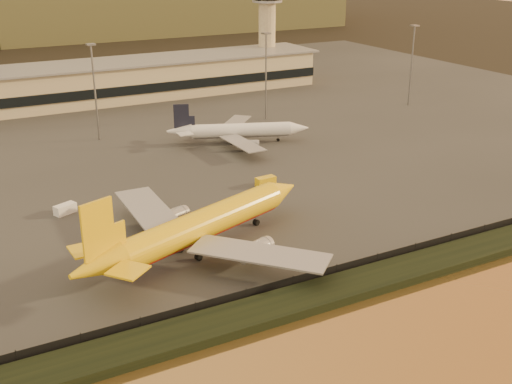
# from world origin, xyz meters

# --- Properties ---
(ground) EXTENTS (900.00, 900.00, 0.00)m
(ground) POSITION_xyz_m (0.00, 0.00, 0.00)
(ground) COLOR black
(ground) RESTS_ON ground
(embankment) EXTENTS (320.00, 7.00, 1.40)m
(embankment) POSITION_xyz_m (0.00, -17.00, 0.70)
(embankment) COLOR black
(embankment) RESTS_ON ground
(tarmac) EXTENTS (320.00, 220.00, 0.20)m
(tarmac) POSITION_xyz_m (0.00, 95.00, 0.10)
(tarmac) COLOR #2D2D2D
(tarmac) RESTS_ON ground
(perimeter_fence) EXTENTS (300.00, 0.05, 2.20)m
(perimeter_fence) POSITION_xyz_m (0.00, -13.00, 1.30)
(perimeter_fence) COLOR black
(perimeter_fence) RESTS_ON tarmac
(terminal_building) EXTENTS (202.00, 25.00, 12.60)m
(terminal_building) POSITION_xyz_m (-14.52, 125.55, 6.25)
(terminal_building) COLOR tan
(terminal_building) RESTS_ON tarmac
(control_tower) EXTENTS (11.20, 11.20, 35.50)m
(control_tower) POSITION_xyz_m (70.00, 131.00, 21.66)
(control_tower) COLOR tan
(control_tower) RESTS_ON tarmac
(apron_light_masts) EXTENTS (152.20, 12.20, 25.40)m
(apron_light_masts) POSITION_xyz_m (15.00, 75.00, 15.70)
(apron_light_masts) COLOR slate
(apron_light_masts) RESTS_ON tarmac
(dhl_cargo_jet) EXTENTS (49.22, 46.74, 15.17)m
(dhl_cargo_jet) POSITION_xyz_m (-12.92, 5.90, 4.73)
(dhl_cargo_jet) COLOR yellow
(dhl_cargo_jet) RESTS_ON tarmac
(white_narrowbody_jet) EXTENTS (36.14, 34.15, 10.78)m
(white_narrowbody_jet) POSITION_xyz_m (21.74, 59.96, 3.42)
(white_narrowbody_jet) COLOR white
(white_narrowbody_jet) RESTS_ON tarmac
(gse_vehicle_yellow) EXTENTS (4.51, 2.29, 1.97)m
(gse_vehicle_yellow) POSITION_xyz_m (12.26, 28.28, 1.18)
(gse_vehicle_yellow) COLOR yellow
(gse_vehicle_yellow) RESTS_ON tarmac
(gse_vehicle_white) EXTENTS (4.65, 3.39, 1.91)m
(gse_vehicle_white) POSITION_xyz_m (-29.59, 33.24, 1.15)
(gse_vehicle_white) COLOR white
(gse_vehicle_white) RESTS_ON tarmac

